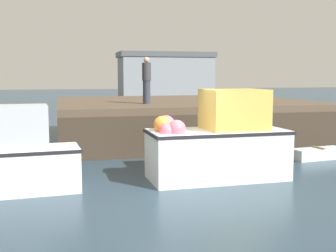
% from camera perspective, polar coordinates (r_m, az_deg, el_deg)
% --- Properties ---
extents(ground, '(120.00, 160.00, 0.10)m').
position_cam_1_polar(ground, '(10.41, 1.14, -8.91)').
color(ground, '#283D4C').
extents(pier, '(10.66, 8.74, 1.67)m').
position_cam_1_polar(pier, '(18.49, 2.30, 2.54)').
color(pier, brown).
rests_on(pier, ground).
extents(fishing_boat_near_right, '(3.72, 1.69, 2.39)m').
position_cam_1_polar(fishing_boat_near_right, '(11.52, 6.75, -2.23)').
color(fishing_boat_near_right, silver).
rests_on(fishing_boat_near_right, ground).
extents(rowboat, '(1.91, 0.86, 0.40)m').
position_cam_1_polar(rowboat, '(15.11, 19.30, -3.47)').
color(rowboat, silver).
rests_on(rowboat, ground).
extents(dockworker, '(0.34, 0.34, 1.79)m').
position_cam_1_polar(dockworker, '(16.59, -2.86, 6.08)').
color(dockworker, '#2D3342').
rests_on(dockworker, pier).
extents(warehouse, '(9.30, 4.24, 5.02)m').
position_cam_1_polar(warehouse, '(42.83, -0.34, 6.40)').
color(warehouse, gray).
rests_on(warehouse, ground).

